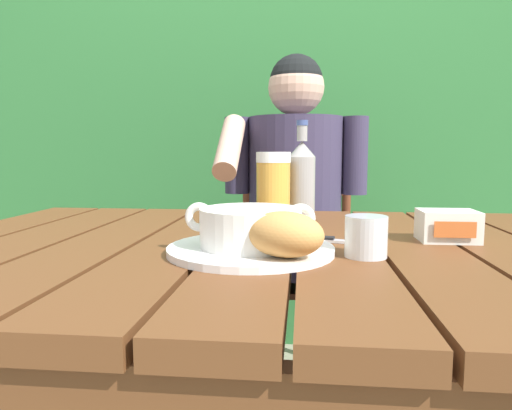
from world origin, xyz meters
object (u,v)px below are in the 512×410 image
at_px(beer_bottle, 302,183).
at_px(chair_near_diner, 295,268).
at_px(table_knife, 333,240).
at_px(water_glass_small, 366,236).
at_px(bread_roll, 285,234).
at_px(person_eating, 294,209).
at_px(butter_tub, 448,226).
at_px(soup_bowl, 249,226).
at_px(serving_plate, 249,249).
at_px(beer_glass, 273,191).

bearing_deg(beer_bottle, chair_near_diner, 91.86).
distance_m(beer_bottle, table_knife, 0.20).
bearing_deg(water_glass_small, bread_roll, -153.69).
relative_size(person_eating, butter_tub, 11.83).
xyz_separation_m(soup_bowl, bread_roll, (0.06, -0.07, 0.00)).
distance_m(soup_bowl, butter_tub, 0.39).
relative_size(person_eating, beer_bottle, 5.25).
bearing_deg(table_knife, chair_near_diner, 95.36).
bearing_deg(chair_near_diner, soup_bowl, -93.60).
height_order(beer_bottle, table_knife, beer_bottle).
distance_m(soup_bowl, water_glass_small, 0.19).
xyz_separation_m(bread_roll, beer_bottle, (0.02, 0.35, 0.05)).
relative_size(bread_roll, water_glass_small, 2.24).
xyz_separation_m(serving_plate, table_knife, (0.15, 0.11, -0.00)).
distance_m(bread_roll, butter_tub, 0.37).
bearing_deg(beer_bottle, soup_bowl, -107.44).
bearing_deg(serving_plate, beer_glass, 83.84).
relative_size(bread_roll, butter_tub, 1.45).
xyz_separation_m(person_eating, serving_plate, (-0.06, -0.80, 0.03)).
bearing_deg(soup_bowl, beer_glass, 83.84).
relative_size(soup_bowl, table_knife, 1.45).
bearing_deg(butter_tub, table_knife, -170.88).
bearing_deg(water_glass_small, table_knife, 111.78).
bearing_deg(table_knife, water_glass_small, -68.22).
height_order(person_eating, beer_bottle, person_eating).
xyz_separation_m(chair_near_diner, beer_glass, (-0.04, -0.76, 0.37)).
height_order(beer_glass, beer_bottle, beer_bottle).
height_order(soup_bowl, bread_roll, soup_bowl).
xyz_separation_m(chair_near_diner, table_knife, (0.08, -0.89, 0.29)).
relative_size(water_glass_small, table_knife, 0.45).
xyz_separation_m(person_eating, soup_bowl, (-0.06, -0.80, 0.07)).
bearing_deg(beer_glass, butter_tub, -15.10).
height_order(serving_plate, beer_bottle, beer_bottle).
bearing_deg(table_knife, beer_bottle, 109.72).
relative_size(serving_plate, table_knife, 1.85).
distance_m(soup_bowl, beer_glass, 0.24).
xyz_separation_m(beer_bottle, butter_tub, (0.28, -0.13, -0.07)).
relative_size(beer_glass, water_glass_small, 2.46).
relative_size(chair_near_diner, beer_bottle, 4.12).
height_order(beer_glass, table_knife, beer_glass).
bearing_deg(chair_near_diner, butter_tub, -70.52).
relative_size(soup_bowl, water_glass_small, 3.22).
relative_size(serving_plate, beer_glass, 1.67).
bearing_deg(bread_roll, butter_tub, 35.22).
bearing_deg(person_eating, serving_plate, -94.30).
distance_m(serving_plate, table_knife, 0.18).
bearing_deg(beer_bottle, beer_glass, -146.07).
bearing_deg(water_glass_small, butter_tub, 40.84).
relative_size(soup_bowl, beer_bottle, 0.93).
distance_m(beer_glass, table_knife, 0.19).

